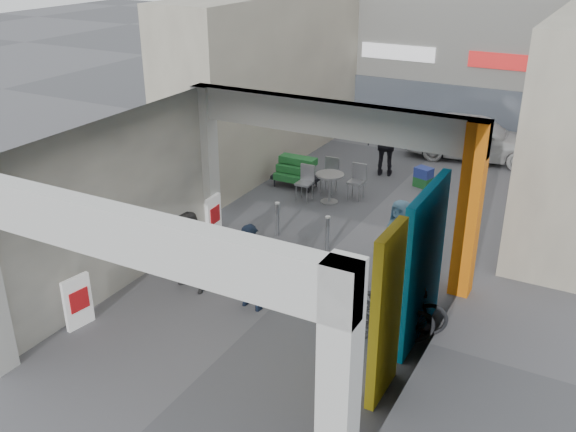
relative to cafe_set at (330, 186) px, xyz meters
The scene contains 20 objects.
ground 5.46m from the cafe_set, 75.43° to the right, with size 90.00×90.00×0.00m, color #58585D.
arcade_canopy 6.68m from the cafe_set, 72.60° to the right, with size 6.40×6.45×6.40m.
far_building 9.55m from the cafe_set, 81.07° to the left, with size 18.00×4.08×8.00m.
plaza_bldg_left 4.41m from the cafe_set, 144.58° to the left, with size 2.00×9.00×5.00m, color #BDB59D.
bollard_left 2.72m from the cafe_set, 91.94° to the right, with size 0.09×0.09×0.81m, color #96989E.
bollard_center 3.21m from the cafe_set, 66.14° to the right, with size 0.09×0.09×0.84m, color #96989E.
bollard_right 4.12m from the cafe_set, 40.84° to the right, with size 0.09×0.09×0.86m, color #96989E.
advert_board_near 7.87m from the cafe_set, 100.06° to the right, with size 0.18×0.56×1.00m.
advert_board_far 3.73m from the cafe_set, 111.62° to the right, with size 0.12×0.55×1.00m.
cafe_set is the anchor object (origin of this frame).
produce_stand 1.21m from the cafe_set, 167.62° to the left, with size 1.26×0.68×0.83m.
crate_stack 2.78m from the cafe_set, 45.01° to the left, with size 0.54×0.47×0.56m.
border_collie 5.62m from the cafe_set, 66.74° to the right, with size 0.23×0.45×0.62m.
man_with_dog 5.85m from the cafe_set, 79.92° to the right, with size 0.64×0.42×1.74m, color black.
man_back_turned 5.78m from the cafe_set, 93.20° to the right, with size 0.81×0.63×1.67m, color #373839.
man_elderly 4.13m from the cafe_set, 44.57° to the right, with size 0.75×0.49×1.53m, color teal.
man_crates 2.54m from the cafe_set, 73.53° to the left, with size 1.11×0.46×1.89m, color black.
bicycle_front 6.38m from the cafe_set, 54.89° to the right, with size 0.66×1.89×1.00m, color black.
bicycle_rear 6.73m from the cafe_set, 56.91° to the right, with size 0.49×1.72×1.03m, color black.
white_van 5.73m from the cafe_set, 63.06° to the left, with size 1.69×4.20×1.43m, color silver.
Camera 1 is at (5.24, -9.36, 6.57)m, focal length 40.00 mm.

